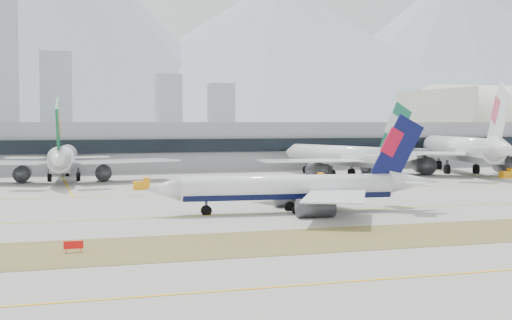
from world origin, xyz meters
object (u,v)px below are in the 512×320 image
object	(u,v)px
widebody_eva	(64,160)
widebody_cathay	(344,157)
taxiing_airliner	(298,188)
widebody_china_air	(463,151)
terminal	(170,145)

from	to	relation	value
widebody_eva	widebody_cathay	world-z (taller)	widebody_eva
taxiing_airliner	widebody_eva	size ratio (longest dim) A/B	0.85
widebody_china_air	terminal	distance (m)	92.07
widebody_cathay	widebody_china_air	size ratio (longest dim) A/B	0.79
taxiing_airliner	widebody_china_air	bearing A→B (deg)	-133.30
taxiing_airliner	terminal	world-z (taller)	taxiing_airliner
widebody_china_air	widebody_cathay	bearing A→B (deg)	104.43
taxiing_airliner	widebody_cathay	xyz separation A→B (m)	(39.22, 68.08, 1.41)
widebody_cathay	widebody_china_air	distance (m)	37.91
taxiing_airliner	widebody_eva	distance (m)	83.48
taxiing_airliner	widebody_cathay	world-z (taller)	widebody_cathay
widebody_china_air	terminal	size ratio (longest dim) A/B	0.25
taxiing_airliner	widebody_china_air	distance (m)	103.29
taxiing_airliner	terminal	xyz separation A→B (m)	(0.78, 120.15, 3.53)
widebody_eva	terminal	world-z (taller)	widebody_eva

